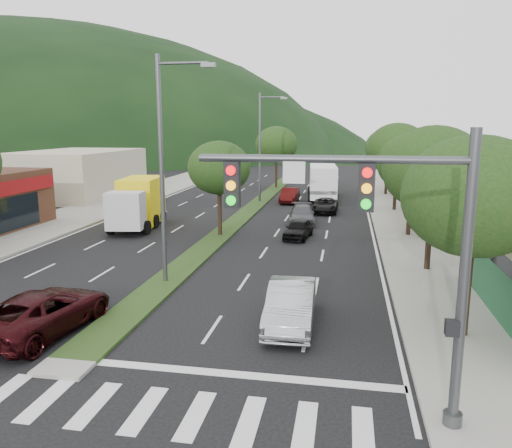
% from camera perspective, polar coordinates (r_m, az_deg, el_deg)
% --- Properties ---
extents(ground, '(160.00, 160.00, 0.00)m').
position_cam_1_polar(ground, '(16.57, -20.30, -14.68)').
color(ground, black).
rests_on(ground, ground).
extents(sidewalk_right, '(5.00, 90.00, 0.15)m').
position_cam_1_polar(sidewalk_right, '(38.62, 16.87, 0.27)').
color(sidewalk_right, gray).
rests_on(sidewalk_right, ground).
extents(sidewalk_left, '(6.00, 90.00, 0.15)m').
position_cam_1_polar(sidewalk_left, '(43.71, -18.52, 1.39)').
color(sidewalk_left, gray).
rests_on(sidewalk_left, ground).
extents(median, '(1.60, 56.00, 0.12)m').
position_cam_1_polar(median, '(42.07, -0.75, 1.59)').
color(median, '#203613').
rests_on(median, ground).
extents(crosswalk, '(19.00, 2.20, 0.01)m').
position_cam_1_polar(crosswalk, '(15.08, -24.31, -17.65)').
color(crosswalk, silver).
rests_on(crosswalk, ground).
extents(traffic_signal, '(6.12, 0.40, 7.00)m').
position_cam_1_polar(traffic_signal, '(11.48, 15.40, -1.22)').
color(traffic_signal, '#47494C').
rests_on(traffic_signal, ground).
extents(bldg_left_far, '(9.00, 14.00, 4.60)m').
position_cam_1_polar(bldg_left_far, '(54.15, -19.70, 5.46)').
color(bldg_left_far, '#B8B292').
rests_on(bldg_left_far, ground).
extents(bldg_right_far, '(10.00, 16.00, 5.20)m').
position_cam_1_polar(bldg_right_far, '(58.05, 21.86, 5.95)').
color(bldg_right_far, '#B8B292').
rests_on(bldg_right_far, ground).
extents(hill_far, '(176.00, 132.00, 82.00)m').
position_cam_1_polar(hill_far, '(151.15, -25.53, 7.37)').
color(hill_far, black).
rests_on(hill_far, ground).
extents(tree_r_a, '(4.60, 4.60, 6.63)m').
position_cam_1_polar(tree_r_a, '(17.34, 23.70, 2.89)').
color(tree_r_a, black).
rests_on(tree_r_a, sidewalk_right).
extents(tree_r_b, '(4.80, 4.80, 6.94)m').
position_cam_1_polar(tree_r_b, '(25.13, 19.62, 5.95)').
color(tree_r_b, black).
rests_on(tree_r_b, sidewalk_right).
extents(tree_r_c, '(4.40, 4.40, 6.48)m').
position_cam_1_polar(tree_r_c, '(33.05, 17.41, 6.66)').
color(tree_r_c, black).
rests_on(tree_r_c, sidewalk_right).
extents(tree_r_d, '(5.00, 5.00, 7.17)m').
position_cam_1_polar(tree_r_d, '(42.95, 15.85, 8.24)').
color(tree_r_d, black).
rests_on(tree_r_d, sidewalk_right).
extents(tree_r_e, '(4.60, 4.60, 6.71)m').
position_cam_1_polar(tree_r_e, '(52.92, 14.83, 8.44)').
color(tree_r_e, black).
rests_on(tree_r_e, sidewalk_right).
extents(tree_med_near, '(4.00, 4.00, 6.02)m').
position_cam_1_polar(tree_med_near, '(31.84, -4.24, 6.41)').
color(tree_med_near, black).
rests_on(tree_med_near, median).
extents(tree_med_far, '(4.80, 4.80, 6.94)m').
position_cam_1_polar(tree_med_far, '(57.31, 2.34, 9.09)').
color(tree_med_far, black).
rests_on(tree_med_far, median).
extents(streetlight_near, '(2.60, 0.25, 10.00)m').
position_cam_1_polar(streetlight_near, '(22.17, -10.28, 7.22)').
color(streetlight_near, '#47494C').
rests_on(streetlight_near, ground).
extents(streetlight_mid, '(2.60, 0.25, 10.00)m').
position_cam_1_polar(streetlight_mid, '(46.40, 0.68, 9.33)').
color(streetlight_mid, '#47494C').
rests_on(streetlight_mid, ground).
extents(sedan_silver, '(1.77, 4.70, 1.53)m').
position_cam_1_polar(sedan_silver, '(18.06, 4.00, -9.17)').
color(sedan_silver, '#B0B2B8').
rests_on(sedan_silver, ground).
extents(suv_maroon, '(3.10, 5.63, 1.49)m').
position_cam_1_polar(suv_maroon, '(18.94, -23.09, -9.16)').
color(suv_maroon, black).
rests_on(suv_maroon, ground).
extents(car_queue_a, '(1.89, 3.72, 1.21)m').
position_cam_1_polar(car_queue_a, '(31.84, 4.86, -0.55)').
color(car_queue_a, black).
rests_on(car_queue_a, ground).
extents(car_queue_b, '(2.24, 4.61, 1.29)m').
position_cam_1_polar(car_queue_b, '(36.74, 5.27, 1.07)').
color(car_queue_b, '#49494E').
rests_on(car_queue_b, ground).
extents(car_queue_c, '(1.57, 4.15, 1.35)m').
position_cam_1_polar(car_queue_c, '(46.77, 3.86, 3.29)').
color(car_queue_c, '#420B0B').
rests_on(car_queue_c, ground).
extents(car_queue_d, '(2.05, 4.31, 1.19)m').
position_cam_1_polar(car_queue_d, '(41.58, 7.91, 2.11)').
color(car_queue_d, black).
rests_on(car_queue_d, ground).
extents(box_truck, '(3.39, 7.16, 3.40)m').
position_cam_1_polar(box_truck, '(36.11, -13.26, 2.19)').
color(box_truck, silver).
rests_on(box_truck, ground).
extents(motorhome, '(3.33, 8.88, 3.34)m').
position_cam_1_polar(motorhome, '(49.29, 7.62, 4.91)').
color(motorhome, white).
rests_on(motorhome, ground).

